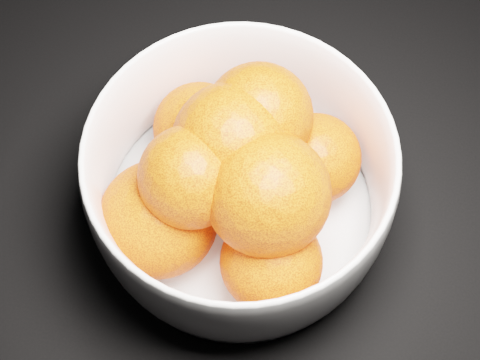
# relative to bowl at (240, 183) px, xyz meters

# --- Properties ---
(ground) EXTENTS (3.00, 3.00, 0.00)m
(ground) POSITION_rel_bowl_xyz_m (-0.24, 0.07, -0.06)
(ground) COLOR black
(ground) RESTS_ON ground
(bowl) EXTENTS (0.25, 0.25, 0.12)m
(bowl) POSITION_rel_bowl_xyz_m (0.00, 0.00, 0.00)
(bowl) COLOR white
(bowl) RESTS_ON ground
(orange_pile) EXTENTS (0.21, 0.19, 0.15)m
(orange_pile) POSITION_rel_bowl_xyz_m (-0.01, -0.00, 0.02)
(orange_pile) COLOR #F2470D
(orange_pile) RESTS_ON bowl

